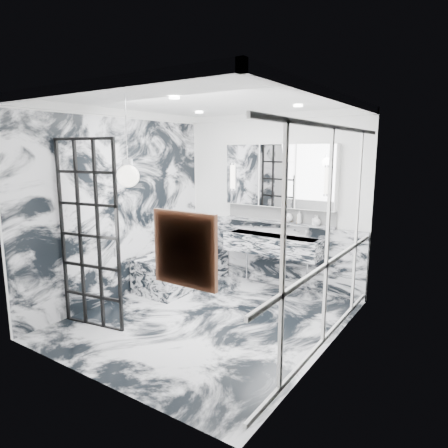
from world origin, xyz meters
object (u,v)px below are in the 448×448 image
Objects in this scene: mirror_cabinet at (279,176)px; crittall_door at (89,236)px; trough_sink at (272,244)px; bathtub at (183,268)px.

crittall_door is at bearing -114.93° from mirror_cabinet.
crittall_door is 3.05m from mirror_cabinet.
trough_sink is 0.84× the size of mirror_cabinet.
mirror_cabinet is 1.15× the size of bathtub.
crittall_door reaches higher than mirror_cabinet.
mirror_cabinet is at bearing 90.00° from trough_sink.
trough_sink is at bearing 54.06° from crittall_door.
bathtub is at bearing -147.94° from mirror_cabinet.
trough_sink is (1.26, 2.53, -0.45)m from crittall_door.
crittall_door reaches higher than bathtub.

